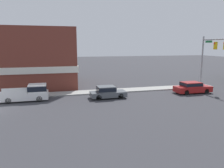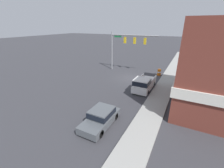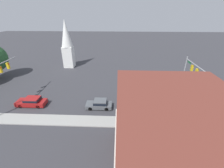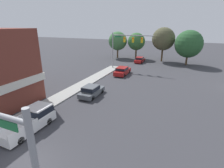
% 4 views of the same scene
% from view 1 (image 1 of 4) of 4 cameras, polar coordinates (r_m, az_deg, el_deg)
% --- Properties ---
extents(sidewalk_curb, '(2.40, 60.00, 0.14)m').
position_cam_1_polar(sidewalk_curb, '(30.11, -27.10, -3.08)').
color(sidewalk_curb, '#9E9E99').
rests_on(sidewalk_curb, ground).
extents(far_signal_assembly, '(8.66, 0.49, 7.66)m').
position_cam_1_polar(far_signal_assembly, '(34.04, 25.59, 8.03)').
color(far_signal_assembly, gray).
rests_on(far_signal_assembly, ground).
extents(car_lead, '(1.90, 4.32, 1.47)m').
position_cam_1_polar(car_lead, '(26.52, -1.24, -2.07)').
color(car_lead, black).
rests_on(car_lead, ground).
extents(car_second_ahead, '(1.95, 4.89, 1.50)m').
position_cam_1_polar(car_second_ahead, '(31.23, 20.18, -0.80)').
color(car_second_ahead, black).
rests_on(car_second_ahead, ground).
extents(pickup_truck_parked, '(1.98, 5.24, 1.87)m').
position_cam_1_polar(pickup_truck_parked, '(27.04, -20.80, -2.16)').
color(pickup_truck_parked, black).
rests_on(pickup_truck_parked, ground).
extents(corner_brick_building, '(12.87, 10.34, 8.85)m').
position_cam_1_polar(corner_brick_building, '(36.82, -17.96, 6.40)').
color(corner_brick_building, brown).
rests_on(corner_brick_building, ground).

